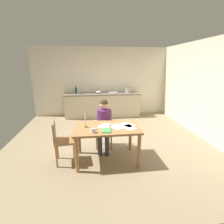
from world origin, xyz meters
TOP-DOWN VIEW (x-y plane):
  - ground_plane at (0.00, 0.00)m, footprint 5.20×5.20m
  - wall_back at (0.00, 2.60)m, footprint 5.20×0.12m
  - wall_right at (2.60, 0.00)m, footprint 0.12×5.20m
  - kitchen_counter at (0.00, 2.24)m, footprint 2.85×0.64m
  - dining_table at (-0.15, -0.92)m, footprint 1.29×0.83m
  - chair_at_table at (-0.14, -0.26)m, footprint 0.45×0.45m
  - person_seated at (-0.16, -0.41)m, footprint 0.37×0.62m
  - chair_side_empty at (-1.05, -0.89)m, footprint 0.45×0.45m
  - coffee_mug at (-0.41, -1.19)m, footprint 0.11×0.08m
  - candlestick at (-0.57, -0.89)m, footprint 0.06×0.06m
  - book_magazine at (-0.16, -1.13)m, footprint 0.21×0.26m
  - paper_letter at (-0.17, -0.86)m, footprint 0.35×0.36m
  - paper_bill at (0.06, -0.94)m, footprint 0.31×0.35m
  - paper_envelope at (0.30, -0.84)m, footprint 0.34×0.36m
  - paper_receipt at (0.29, -1.00)m, footprint 0.29×0.35m
  - sink_unit at (0.42, 2.24)m, footprint 0.36×0.36m
  - bottle_oil at (-0.98, 2.32)m, footprint 0.06×0.06m
  - bottle_vinegar at (-0.88, 2.22)m, footprint 0.07×0.07m
  - mixing_bowl at (-0.14, 2.31)m, footprint 0.19×0.19m
  - stovetop_kettle at (0.98, 2.24)m, footprint 0.18×0.18m
  - wine_glass_near_sink at (0.06, 2.39)m, footprint 0.07×0.07m
  - wine_glass_by_kettle at (-0.05, 2.39)m, footprint 0.07×0.07m

SIDE VIEW (x-z plane):
  - ground_plane at x=0.00m, z-range -0.04..0.00m
  - kitchen_counter at x=0.00m, z-range 0.00..0.90m
  - chair_at_table at x=-0.14m, z-range 0.06..0.94m
  - chair_side_empty at x=-1.05m, z-range 0.06..0.94m
  - dining_table at x=-0.15m, z-range 0.26..1.00m
  - person_seated at x=-0.16m, z-range 0.08..1.28m
  - paper_letter at x=-0.17m, z-range 0.74..0.74m
  - paper_bill at x=0.06m, z-range 0.74..0.74m
  - paper_envelope at x=0.30m, z-range 0.74..0.74m
  - paper_receipt at x=0.29m, z-range 0.74..0.74m
  - book_magazine at x=-0.16m, z-range 0.74..0.76m
  - coffee_mug at x=-0.41m, z-range 0.74..0.83m
  - candlestick at x=-0.57m, z-range 0.68..0.97m
  - sink_unit at x=0.42m, z-range 0.80..1.04m
  - mixing_bowl at x=-0.14m, z-range 0.90..0.98m
  - stovetop_kettle at x=0.98m, z-range 0.89..1.11m
  - wine_glass_near_sink at x=0.06m, z-range 0.93..1.09m
  - wine_glass_by_kettle at x=-0.05m, z-range 0.93..1.09m
  - bottle_oil at x=-0.98m, z-range 0.88..1.15m
  - bottle_vinegar at x=-0.88m, z-range 0.88..1.16m
  - wall_back at x=0.00m, z-range 0.00..2.60m
  - wall_right at x=2.60m, z-range 0.00..2.60m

